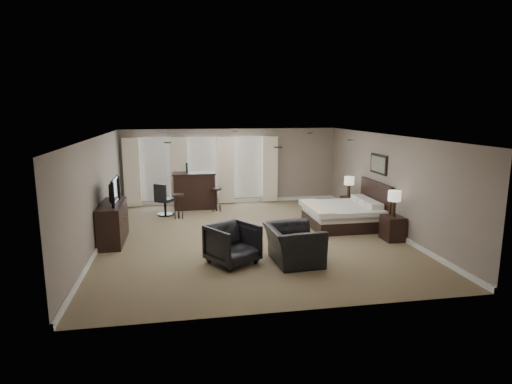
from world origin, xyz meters
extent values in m
cube|color=#716248|center=(0.00, 0.00, 0.00)|extent=(7.60, 8.60, 0.04)
cube|color=silver|center=(0.00, 0.00, 2.60)|extent=(7.60, 8.60, 0.04)
cube|color=gray|center=(0.00, 4.25, 1.30)|extent=(7.50, 0.04, 2.60)
cube|color=gray|center=(0.00, -4.25, 1.30)|extent=(7.50, 0.04, 2.60)
cube|color=gray|center=(-3.75, 0.00, 1.30)|extent=(0.04, 8.50, 2.60)
cube|color=gray|center=(3.75, 0.00, 1.30)|extent=(0.04, 8.50, 2.60)
cube|color=silver|center=(-2.60, 4.19, 1.25)|extent=(1.15, 0.04, 2.05)
cube|color=silver|center=(-1.00, 4.19, 1.25)|extent=(1.15, 0.04, 2.05)
cube|color=silver|center=(0.60, 4.19, 1.25)|extent=(1.15, 0.04, 2.05)
cube|color=beige|center=(-3.35, 4.07, 1.18)|extent=(0.55, 0.12, 2.30)
cube|color=beige|center=(-1.80, 4.07, 1.18)|extent=(0.55, 0.12, 2.30)
cube|color=beige|center=(-0.20, 4.07, 1.18)|extent=(0.55, 0.12, 2.30)
cube|color=beige|center=(1.35, 4.07, 1.18)|extent=(0.55, 0.12, 2.30)
cube|color=silver|center=(2.58, 0.54, 0.63)|extent=(1.97, 1.88, 1.26)
cube|color=black|center=(3.47, -0.91, 0.31)|extent=(0.46, 0.56, 0.61)
cube|color=black|center=(3.47, 1.99, 0.26)|extent=(0.40, 0.49, 0.53)
cube|color=beige|center=(3.47, -0.91, 0.94)|extent=(0.32, 0.32, 0.65)
cube|color=beige|center=(3.47, 1.99, 0.85)|extent=(0.31, 0.31, 0.65)
cube|color=slate|center=(3.70, 0.54, 1.75)|extent=(0.04, 0.96, 0.56)
cube|color=black|center=(-3.45, 0.17, 0.49)|extent=(0.54, 1.69, 0.98)
imported|color=black|center=(-3.45, 0.17, 1.05)|extent=(0.64, 1.11, 0.14)
imported|color=black|center=(0.58, -2.03, 0.54)|extent=(0.89, 1.29, 1.09)
imported|color=black|center=(-0.71, -1.87, 0.47)|extent=(1.24, 1.22, 0.95)
cube|color=black|center=(-1.32, 3.53, 0.61)|extent=(1.40, 0.73, 1.22)
cube|color=black|center=(-1.85, 2.25, 0.38)|extent=(0.36, 0.36, 0.75)
cube|color=black|center=(-0.64, 3.03, 0.38)|extent=(0.36, 0.36, 0.76)
cube|color=black|center=(-2.26, 2.75, 0.51)|extent=(0.73, 0.73, 1.02)
camera|label=1|loc=(-1.76, -10.55, 3.25)|focal=30.00mm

